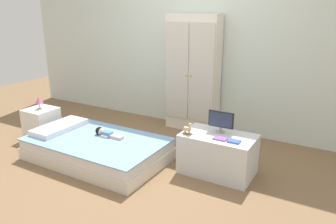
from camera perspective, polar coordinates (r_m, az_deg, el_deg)
The scene contains 13 objects.
ground_plane at distance 3.87m, azimuth -5.69°, elevation -9.22°, with size 10.00×10.00×0.02m, color brown.
back_wall at distance 4.82m, azimuth 5.04°, elevation 13.06°, with size 6.40×0.05×2.70m, color silver.
bed at distance 4.02m, azimuth -12.23°, elevation -6.28°, with size 1.62×0.97×0.26m.
pillow at distance 4.37m, azimuth -18.34°, elevation -2.48°, with size 0.32×0.70×0.06m, color white.
doll at distance 4.03m, azimuth -11.06°, elevation -3.55°, with size 0.39×0.13×0.10m.
nightstand at distance 4.83m, azimuth -21.12°, elevation -1.91°, with size 0.38×0.38×0.43m, color white.
table_lamp at distance 4.73m, azimuth -21.56°, elevation 1.90°, with size 0.10×0.10×0.17m.
wardrobe at distance 4.72m, azimuth 4.34°, elevation 6.64°, with size 0.77×0.29×1.66m.
tv_stand at distance 3.62m, azimuth 8.66°, elevation -7.25°, with size 0.77×0.47×0.45m, color silver.
tv_monitor at distance 3.56m, azimuth 9.20°, elevation -1.45°, with size 0.28×0.10×0.24m.
rocking_horse_toy at distance 3.48m, azimuth 3.52°, elevation -2.93°, with size 0.11×0.04×0.13m.
book_purple at distance 3.41m, azimuth 9.08°, elevation -4.61°, with size 0.14×0.09×0.01m, color #8E51B2.
book_blue at distance 3.37m, azimuth 11.44°, elevation -5.04°, with size 0.12×0.09×0.02m, color blue.
Camera 1 is at (2.05, -2.78, 1.74)m, focal length 34.99 mm.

